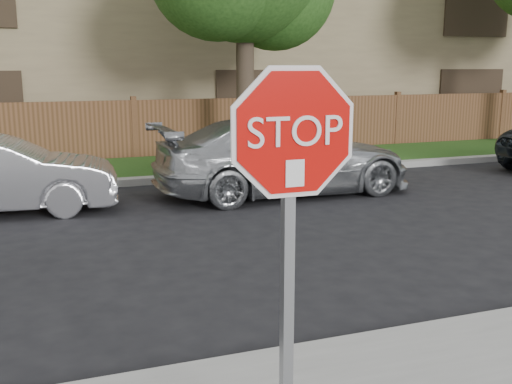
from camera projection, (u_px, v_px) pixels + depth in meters
name	position (u px, v px, depth m)	size (l,w,h in m)	color
ground	(331.00, 348.00, 5.41)	(90.00, 90.00, 0.00)	black
far_curb	(159.00, 180.00, 12.89)	(70.00, 0.30, 0.15)	gray
grass_strip	(146.00, 168.00, 14.41)	(70.00, 3.00, 0.12)	#1E4714
fence	(135.00, 131.00, 15.73)	(70.00, 0.12, 1.60)	#53341D
apartment_building	(106.00, 34.00, 20.31)	(35.20, 9.20, 7.20)	#867453
stop_sign	(292.00, 190.00, 3.32)	(1.01, 0.13, 2.55)	gray
sedan_right	(284.00, 157.00, 11.72)	(2.08, 5.11, 1.48)	#AEB2B6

